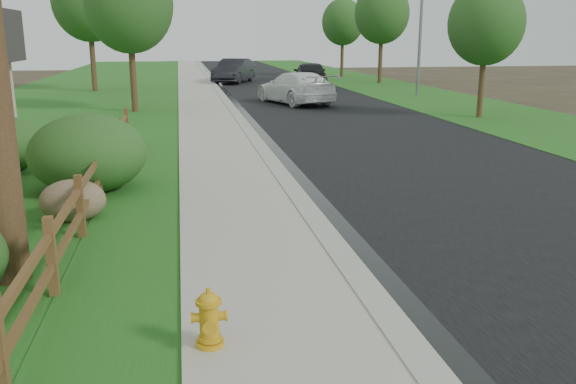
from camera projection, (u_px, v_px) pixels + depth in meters
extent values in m
cube|color=black|center=(280.00, 88.00, 39.97)|extent=(8.00, 90.00, 0.02)
cube|color=gray|center=(216.00, 88.00, 39.25)|extent=(0.40, 90.00, 0.12)
cube|color=black|center=(221.00, 88.00, 39.32)|extent=(0.50, 90.00, 0.00)
cube|color=#ADA697|center=(196.00, 88.00, 39.03)|extent=(2.20, 90.00, 0.10)
cube|color=#265418|center=(166.00, 89.00, 38.72)|extent=(1.60, 90.00, 0.06)
cube|color=#265418|center=(80.00, 90.00, 37.85)|extent=(9.00, 90.00, 0.04)
cube|color=#265418|center=(381.00, 86.00, 41.12)|extent=(6.00, 90.00, 0.04)
cube|color=#543A1C|center=(52.00, 258.00, 7.73)|extent=(0.12, 0.12, 1.10)
cube|color=#543A1C|center=(80.00, 208.00, 10.02)|extent=(0.12, 0.12, 1.10)
cube|color=#543A1C|center=(98.00, 176.00, 12.31)|extent=(0.12, 0.12, 1.10)
cube|color=#543A1C|center=(111.00, 154.00, 14.60)|extent=(0.12, 0.12, 1.10)
cube|color=#543A1C|center=(120.00, 138.00, 16.89)|extent=(0.12, 0.12, 1.10)
cube|color=#543A1C|center=(127.00, 126.00, 19.18)|extent=(0.12, 0.12, 1.10)
cube|color=#543A1C|center=(31.00, 305.00, 6.61)|extent=(0.08, 2.35, 0.10)
cube|color=#543A1C|center=(27.00, 271.00, 6.52)|extent=(0.08, 2.35, 0.10)
cube|color=#543A1C|center=(68.00, 236.00, 8.90)|extent=(0.08, 2.35, 0.10)
cube|color=#543A1C|center=(66.00, 210.00, 8.81)|extent=(0.08, 2.35, 0.10)
cube|color=#543A1C|center=(91.00, 195.00, 11.19)|extent=(0.08, 2.35, 0.10)
cube|color=#543A1C|center=(89.00, 174.00, 11.09)|extent=(0.08, 2.35, 0.10)
cube|color=#543A1C|center=(105.00, 168.00, 13.48)|extent=(0.08, 2.35, 0.10)
cube|color=#543A1C|center=(104.00, 150.00, 13.38)|extent=(0.08, 2.35, 0.10)
cube|color=#543A1C|center=(116.00, 149.00, 15.77)|extent=(0.08, 2.35, 0.10)
cube|color=#543A1C|center=(115.00, 134.00, 15.67)|extent=(0.08, 2.35, 0.10)
cube|color=#543A1C|center=(124.00, 135.00, 18.06)|extent=(0.08, 2.35, 0.10)
cube|color=#543A1C|center=(123.00, 121.00, 17.96)|extent=(0.08, 2.35, 0.10)
cylinder|color=gold|center=(210.00, 343.00, 6.47)|extent=(0.30, 0.30, 0.05)
cylinder|color=gold|center=(209.00, 322.00, 6.41)|extent=(0.21, 0.21, 0.46)
cylinder|color=gold|center=(210.00, 338.00, 6.45)|extent=(0.25, 0.25, 0.04)
cylinder|color=gold|center=(209.00, 302.00, 6.35)|extent=(0.28, 0.28, 0.04)
ellipsoid|color=gold|center=(208.00, 300.00, 6.34)|extent=(0.22, 0.22, 0.17)
cylinder|color=gold|center=(208.00, 291.00, 6.32)|extent=(0.05, 0.05, 0.06)
cylinder|color=gold|center=(210.00, 326.00, 6.27)|extent=(0.14, 0.11, 0.13)
cylinder|color=gold|center=(194.00, 318.00, 6.37)|extent=(0.12, 0.11, 0.11)
cylinder|color=gold|center=(224.00, 316.00, 6.41)|extent=(0.12, 0.11, 0.11)
imported|color=white|center=(295.00, 88.00, 30.25)|extent=(3.73, 5.78, 1.56)
imported|color=black|center=(310.00, 74.00, 39.34)|extent=(2.79, 5.34, 1.73)
imported|color=black|center=(234.00, 71.00, 43.90)|extent=(3.64, 5.46, 1.70)
cylinder|color=gray|center=(421.00, 17.00, 33.02)|extent=(0.17, 0.17, 8.57)
ellipsoid|color=brown|center=(73.00, 201.00, 11.04)|extent=(1.42, 1.26, 0.78)
ellipsoid|color=#214C1B|center=(3.00, 144.00, 15.02)|extent=(2.37, 2.37, 1.39)
ellipsoid|color=#214C1B|center=(88.00, 153.00, 13.05)|extent=(2.89, 2.89, 1.70)
cylinder|color=#3D2619|center=(132.00, 66.00, 26.62)|extent=(0.28, 0.28, 4.04)
ellipsoid|color=#214C1B|center=(129.00, 4.00, 25.97)|extent=(3.77, 3.77, 4.15)
cylinder|color=#3D2619|center=(482.00, 77.00, 24.82)|extent=(0.23, 0.23, 3.31)
ellipsoid|color=#214C1B|center=(486.00, 23.00, 24.29)|extent=(3.03, 3.03, 3.33)
cylinder|color=#3D2619|center=(92.00, 53.00, 36.64)|extent=(0.32, 0.32, 4.62)
ellipsoid|color=#214C1B|center=(88.00, 1.00, 35.90)|extent=(4.26, 4.26, 4.69)
cylinder|color=#3D2619|center=(381.00, 53.00, 43.10)|extent=(0.29, 0.29, 4.23)
ellipsoid|color=#214C1B|center=(382.00, 13.00, 42.42)|extent=(3.83, 3.83, 4.21)
cylinder|color=#3D2619|center=(342.00, 53.00, 50.13)|extent=(0.26, 0.26, 3.85)
ellipsoid|color=#214C1B|center=(343.00, 22.00, 49.52)|extent=(3.40, 3.40, 3.74)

